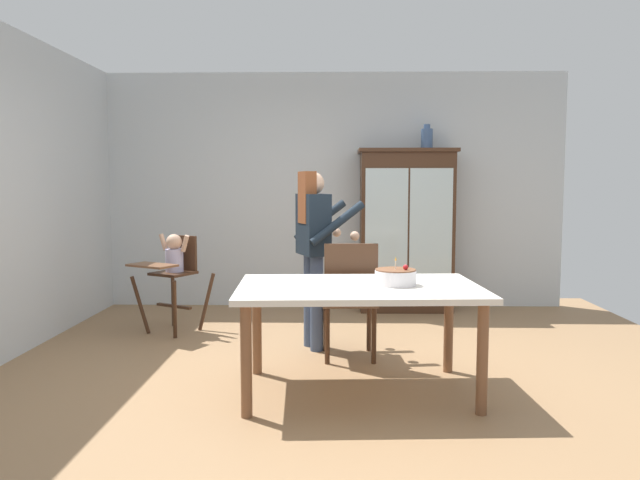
# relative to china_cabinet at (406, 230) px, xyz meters

# --- Properties ---
(ground_plane) EXTENTS (6.24, 6.24, 0.00)m
(ground_plane) POSITION_rel_china_cabinet_xyz_m (-0.83, -2.37, -0.91)
(ground_plane) COLOR #93704C
(wall_back) EXTENTS (5.32, 0.06, 2.70)m
(wall_back) POSITION_rel_china_cabinet_xyz_m (-0.83, 0.26, 0.44)
(wall_back) COLOR silver
(wall_back) RESTS_ON ground_plane
(china_cabinet) EXTENTS (1.09, 0.48, 1.82)m
(china_cabinet) POSITION_rel_china_cabinet_xyz_m (0.00, 0.00, 0.00)
(china_cabinet) COLOR #422819
(china_cabinet) RESTS_ON ground_plane
(ceramic_vase) EXTENTS (0.13, 0.13, 0.27)m
(ceramic_vase) POSITION_rel_china_cabinet_xyz_m (0.22, 0.00, 1.02)
(ceramic_vase) COLOR #3D567F
(ceramic_vase) RESTS_ON china_cabinet
(high_chair_with_toddler) EXTENTS (0.78, 0.84, 0.95)m
(high_chair_with_toddler) POSITION_rel_china_cabinet_xyz_m (-2.35, -1.07, -0.26)
(high_chair_with_toddler) COLOR #422819
(high_chair_with_toddler) RESTS_ON ground_plane
(adult_person) EXTENTS (0.63, 0.62, 1.53)m
(adult_person) POSITION_rel_china_cabinet_xyz_m (-0.98, -1.62, 0.06)
(adult_person) COLOR #3D4C6B
(adult_person) RESTS_ON ground_plane
(dining_table) EXTENTS (1.68, 1.12, 0.74)m
(dining_table) POSITION_rel_china_cabinet_xyz_m (-0.65, -2.72, -0.26)
(dining_table) COLOR silver
(dining_table) RESTS_ON ground_plane
(birthday_cake) EXTENTS (0.28, 0.28, 0.19)m
(birthday_cake) POSITION_rel_china_cabinet_xyz_m (-0.40, -2.71, -0.12)
(birthday_cake) COLOR white
(birthday_cake) RESTS_ON dining_table
(dining_chair_far_side) EXTENTS (0.46, 0.46, 0.96)m
(dining_chair_far_side) POSITION_rel_china_cabinet_xyz_m (-0.69, -1.99, -0.36)
(dining_chair_far_side) COLOR #422819
(dining_chair_far_side) RESTS_ON ground_plane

